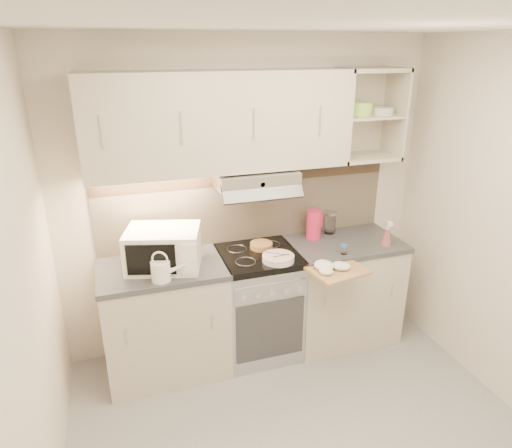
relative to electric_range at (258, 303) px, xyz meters
name	(u,v)px	position (x,y,z in m)	size (l,w,h in m)	color
room_shell	(299,190)	(0.00, -0.73, 1.18)	(3.04, 2.84, 2.52)	beige
base_cabinet_left	(166,321)	(-0.75, 0.00, -0.02)	(0.90, 0.60, 0.86)	beige
worktop_left	(161,269)	(-0.75, 0.00, 0.43)	(0.92, 0.62, 0.04)	#47474C
base_cabinet_right	(341,291)	(0.75, 0.00, -0.02)	(0.90, 0.60, 0.86)	beige
worktop_right	(344,243)	(0.75, 0.00, 0.43)	(0.92, 0.62, 0.04)	#47474C
electric_range	(258,303)	(0.00, 0.00, 0.00)	(0.60, 0.60, 0.90)	#B7B7BC
microwave	(164,248)	(-0.72, -0.01, 0.59)	(0.60, 0.51, 0.29)	white
watering_can	(162,270)	(-0.77, -0.22, 0.53)	(0.25, 0.15, 0.22)	white
plate_stack	(278,258)	(0.10, -0.18, 0.47)	(0.24, 0.24, 0.05)	silver
bread_loaf	(261,245)	(0.05, 0.08, 0.47)	(0.18, 0.18, 0.04)	olive
pink_pitcher	(314,224)	(0.53, 0.14, 0.57)	(0.13, 0.12, 0.24)	#D92352
glass_jar	(330,223)	(0.71, 0.20, 0.54)	(0.10, 0.10, 0.19)	white
spice_jar	(344,249)	(0.62, -0.22, 0.49)	(0.05, 0.05, 0.08)	silver
spray_bottle	(387,235)	(1.03, -0.17, 0.53)	(0.08, 0.08, 0.22)	pink
cutting_board	(336,269)	(0.47, -0.39, 0.42)	(0.40, 0.36, 0.02)	#A1764D
dish_towel	(334,266)	(0.44, -0.43, 0.47)	(0.27, 0.23, 0.07)	silver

